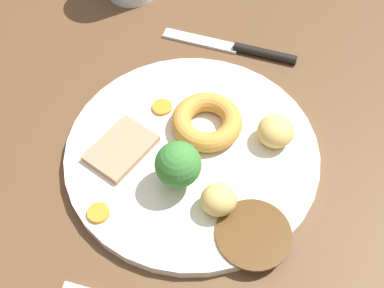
% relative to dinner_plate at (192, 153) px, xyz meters
% --- Properties ---
extents(dining_table, '(1.20, 0.84, 0.04)m').
position_rel_dinner_plate_xyz_m(dining_table, '(-0.01, -0.03, -0.02)').
color(dining_table, brown).
rests_on(dining_table, ground).
extents(dinner_plate, '(0.29, 0.29, 0.01)m').
position_rel_dinner_plate_xyz_m(dinner_plate, '(0.00, 0.00, 0.00)').
color(dinner_plate, silver).
rests_on(dinner_plate, dining_table).
extents(gravy_pool, '(0.08, 0.08, 0.00)m').
position_rel_dinner_plate_xyz_m(gravy_pool, '(-0.08, -0.09, 0.01)').
color(gravy_pool, '#563819').
rests_on(gravy_pool, dinner_plate).
extents(meat_slice_main, '(0.09, 0.08, 0.01)m').
position_rel_dinner_plate_xyz_m(meat_slice_main, '(-0.02, 0.08, 0.01)').
color(meat_slice_main, tan).
rests_on(meat_slice_main, dinner_plate).
extents(yorkshire_pudding, '(0.08, 0.08, 0.02)m').
position_rel_dinner_plate_xyz_m(yorkshire_pudding, '(0.03, -0.01, 0.02)').
color(yorkshire_pudding, '#C68938').
rests_on(yorkshire_pudding, dinner_plate).
extents(roast_potato_left, '(0.05, 0.05, 0.03)m').
position_rel_dinner_plate_xyz_m(roast_potato_left, '(-0.06, -0.05, 0.02)').
color(roast_potato_left, '#D8B260').
rests_on(roast_potato_left, dinner_plate).
extents(roast_potato_right, '(0.05, 0.05, 0.03)m').
position_rel_dinner_plate_xyz_m(roast_potato_right, '(0.04, -0.09, 0.02)').
color(roast_potato_right, '#D8B260').
rests_on(roast_potato_right, dinner_plate).
extents(carrot_coin_front, '(0.02, 0.02, 0.00)m').
position_rel_dinner_plate_xyz_m(carrot_coin_front, '(-0.10, 0.07, 0.01)').
color(carrot_coin_front, orange).
rests_on(carrot_coin_front, dinner_plate).
extents(carrot_coin_back, '(0.02, 0.02, 0.00)m').
position_rel_dinner_plate_xyz_m(carrot_coin_back, '(0.05, 0.05, 0.01)').
color(carrot_coin_back, orange).
rests_on(carrot_coin_back, dinner_plate).
extents(broccoli_floret, '(0.05, 0.05, 0.06)m').
position_rel_dinner_plate_xyz_m(broccoli_floret, '(-0.04, 0.00, 0.04)').
color(broccoli_floret, '#8CB766').
rests_on(broccoli_floret, dinner_plate).
extents(knife, '(0.02, 0.19, 0.01)m').
position_rel_dinner_plate_xyz_m(knife, '(0.18, -0.02, -0.00)').
color(knife, black).
rests_on(knife, dining_table).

